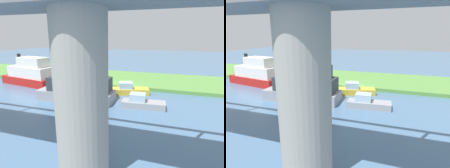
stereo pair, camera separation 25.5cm
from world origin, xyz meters
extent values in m
plane|color=#4C7093|center=(0.00, 0.00, 0.00)|extent=(160.00, 160.00, 0.00)
cube|color=#5B9342|center=(0.00, -6.00, 0.25)|extent=(80.00, 12.00, 0.50)
cylinder|color=#9E998E|center=(-2.34, 18.40, 4.62)|extent=(2.86, 2.86, 9.24)
cube|color=slate|center=(-2.34, 18.40, 9.49)|extent=(61.59, 4.00, 0.50)
cylinder|color=#2D334C|center=(5.72, -2.33, 0.78)|extent=(0.29, 0.29, 0.55)
cylinder|color=red|center=(5.72, -2.33, 1.35)|extent=(0.49, 0.49, 0.60)
sphere|color=tan|center=(5.72, -2.33, 1.77)|extent=(0.24, 0.24, 0.24)
cylinder|color=brown|center=(4.66, -1.26, 0.95)|extent=(0.20, 0.20, 0.90)
cube|color=#99999E|center=(4.59, 6.67, 0.64)|extent=(9.64, 3.49, 1.27)
cube|color=#33383D|center=(4.06, 6.65, 2.12)|extent=(7.73, 3.11, 1.70)
cube|color=#33383D|center=(3.32, 6.63, 3.71)|extent=(4.85, 2.57, 1.48)
cylinder|color=black|center=(6.50, 6.73, 3.92)|extent=(0.53, 0.53, 1.91)
cube|color=#D84C2D|center=(7.14, 6.75, 1.75)|extent=(1.76, 1.96, 0.95)
cube|color=#99999E|center=(-3.85, 6.69, 0.38)|extent=(4.96, 2.10, 0.75)
cube|color=silver|center=(-3.21, 6.74, 1.18)|extent=(1.84, 1.51, 0.86)
cube|color=red|center=(15.97, 1.89, 0.65)|extent=(10.10, 4.80, 1.29)
cube|color=white|center=(15.44, 1.98, 2.15)|extent=(8.13, 4.16, 1.72)
cube|color=white|center=(14.70, 2.11, 3.77)|extent=(5.19, 3.23, 1.51)
cylinder|color=black|center=(17.89, 1.57, 3.99)|extent=(0.54, 0.54, 1.94)
cube|color=#D84C2D|center=(18.52, 1.46, 1.78)|extent=(2.02, 2.20, 0.97)
cube|color=red|center=(6.29, 2.89, 0.35)|extent=(4.59, 1.92, 0.70)
cube|color=silver|center=(6.89, 2.93, 1.10)|extent=(1.70, 1.39, 0.80)
cube|color=gold|center=(-1.30, 1.98, 0.39)|extent=(5.31, 3.20, 0.78)
cube|color=silver|center=(-0.66, 2.18, 1.22)|extent=(2.15, 1.90, 0.89)
camera|label=1|loc=(-6.92, 27.07, 7.93)|focal=30.76mm
camera|label=2|loc=(-7.16, 26.99, 7.93)|focal=30.76mm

